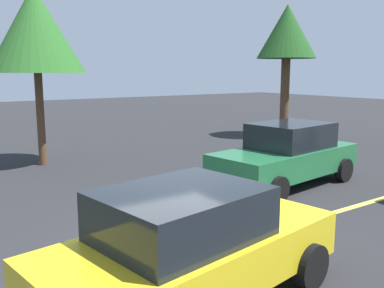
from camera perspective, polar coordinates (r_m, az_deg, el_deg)
ground_plane at (r=7.02m, az=-2.18°, el=-15.26°), size 80.00×80.00×0.00m
lane_marking_centre at (r=8.86m, az=14.72°, el=-10.11°), size 28.00×0.16×0.01m
car_yellow_crossing at (r=5.53m, az=-0.26°, el=-13.48°), size 4.33×2.47×1.55m
car_green_near_curb at (r=11.43m, az=12.66°, el=-1.33°), size 4.51×2.41×1.63m
tree_left_verge at (r=19.85m, az=12.68°, el=14.31°), size 2.64×2.64×5.90m
tree_centre_verge at (r=14.24m, az=-20.38°, el=14.17°), size 2.94×2.94×5.54m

